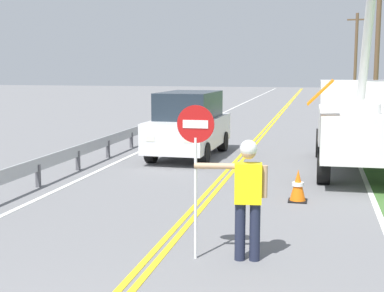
{
  "coord_description": "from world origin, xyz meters",
  "views": [
    {
      "loc": [
        2.38,
        -3.24,
        2.87
      ],
      "look_at": [
        -0.26,
        8.27,
        1.2
      ],
      "focal_mm": 51.93,
      "sensor_mm": 36.0,
      "label": 1
    }
  ],
  "objects_px": {
    "utility_pole_far": "(356,54)",
    "oncoming_suv_nearest": "(189,124)",
    "utility_pole_mid": "(377,47)",
    "stop_sign_paddle": "(196,147)",
    "utility_bucket_truck": "(360,118)",
    "flagger_worker": "(247,192)",
    "traffic_cone_lead": "(298,186)"
  },
  "relations": [
    {
      "from": "utility_bucket_truck",
      "to": "utility_pole_mid",
      "type": "bearing_deg",
      "value": 83.46
    },
    {
      "from": "stop_sign_paddle",
      "to": "utility_bucket_truck",
      "type": "distance_m",
      "value": 9.1
    },
    {
      "from": "utility_bucket_truck",
      "to": "utility_pole_far",
      "type": "bearing_deg",
      "value": 86.93
    },
    {
      "from": "oncoming_suv_nearest",
      "to": "utility_pole_far",
      "type": "xyz_separation_m",
      "value": [
        7.28,
        37.3,
        3.06
      ]
    },
    {
      "from": "oncoming_suv_nearest",
      "to": "utility_pole_mid",
      "type": "height_order",
      "value": "utility_pole_mid"
    },
    {
      "from": "stop_sign_paddle",
      "to": "traffic_cone_lead",
      "type": "relative_size",
      "value": 3.33
    },
    {
      "from": "utility_pole_far",
      "to": "oncoming_suv_nearest",
      "type": "bearing_deg",
      "value": -101.05
    },
    {
      "from": "stop_sign_paddle",
      "to": "utility_pole_mid",
      "type": "relative_size",
      "value": 0.3
    },
    {
      "from": "utility_bucket_truck",
      "to": "utility_pole_mid",
      "type": "relative_size",
      "value": 0.88
    },
    {
      "from": "oncoming_suv_nearest",
      "to": "utility_pole_mid",
      "type": "distance_m",
      "value": 18.74
    },
    {
      "from": "traffic_cone_lead",
      "to": "utility_pole_mid",
      "type": "bearing_deg",
      "value": 80.92
    },
    {
      "from": "flagger_worker",
      "to": "utility_pole_far",
      "type": "xyz_separation_m",
      "value": [
        4.2,
        46.68,
        3.08
      ]
    },
    {
      "from": "flagger_worker",
      "to": "utility_bucket_truck",
      "type": "xyz_separation_m",
      "value": [
        2.15,
        8.52,
        0.38
      ]
    },
    {
      "from": "utility_pole_mid",
      "to": "utility_pole_far",
      "type": "relative_size",
      "value": 0.99
    },
    {
      "from": "utility_bucket_truck",
      "to": "oncoming_suv_nearest",
      "type": "distance_m",
      "value": 5.32
    },
    {
      "from": "oncoming_suv_nearest",
      "to": "utility_pole_mid",
      "type": "xyz_separation_m",
      "value": [
        7.28,
        17.0,
        3.0
      ]
    },
    {
      "from": "utility_pole_far",
      "to": "utility_pole_mid",
      "type": "bearing_deg",
      "value": -90.0
    },
    {
      "from": "utility_bucket_truck",
      "to": "stop_sign_paddle",
      "type": "bearing_deg",
      "value": -108.67
    },
    {
      "from": "utility_bucket_truck",
      "to": "traffic_cone_lead",
      "type": "bearing_deg",
      "value": -108.54
    },
    {
      "from": "flagger_worker",
      "to": "traffic_cone_lead",
      "type": "distance_m",
      "value": 4.03
    },
    {
      "from": "oncoming_suv_nearest",
      "to": "utility_bucket_truck",
      "type": "bearing_deg",
      "value": -9.37
    },
    {
      "from": "utility_pole_mid",
      "to": "utility_pole_far",
      "type": "distance_m",
      "value": 20.3
    },
    {
      "from": "flagger_worker",
      "to": "utility_pole_far",
      "type": "height_order",
      "value": "utility_pole_far"
    },
    {
      "from": "utility_bucket_truck",
      "to": "oncoming_suv_nearest",
      "type": "bearing_deg",
      "value": 170.63
    },
    {
      "from": "utility_bucket_truck",
      "to": "traffic_cone_lead",
      "type": "distance_m",
      "value": 4.97
    },
    {
      "from": "flagger_worker",
      "to": "utility_bucket_truck",
      "type": "height_order",
      "value": "utility_bucket_truck"
    },
    {
      "from": "flagger_worker",
      "to": "utility_pole_mid",
      "type": "bearing_deg",
      "value": 80.96
    },
    {
      "from": "utility_bucket_truck",
      "to": "utility_pole_far",
      "type": "relative_size",
      "value": 0.87
    },
    {
      "from": "utility_pole_far",
      "to": "traffic_cone_lead",
      "type": "relative_size",
      "value": 11.26
    },
    {
      "from": "stop_sign_paddle",
      "to": "traffic_cone_lead",
      "type": "xyz_separation_m",
      "value": [
        1.37,
        4.02,
        -1.37
      ]
    },
    {
      "from": "stop_sign_paddle",
      "to": "utility_bucket_truck",
      "type": "relative_size",
      "value": 0.34
    },
    {
      "from": "stop_sign_paddle",
      "to": "utility_pole_mid",
      "type": "xyz_separation_m",
      "value": [
        4.96,
        26.48,
        2.36
      ]
    }
  ]
}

